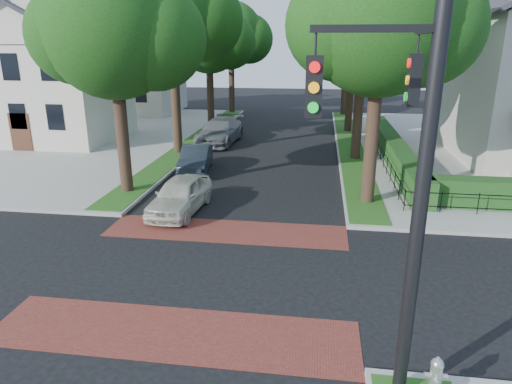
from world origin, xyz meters
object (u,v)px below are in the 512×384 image
parked_car_middle (196,159)px  fire_hydrant (436,377)px  traffic_signal (409,167)px  parked_car_front (180,195)px  parked_car_rear (220,131)px

parked_car_middle → fire_hydrant: size_ratio=4.90×
traffic_signal → parked_car_front: bearing=127.4°
traffic_signal → parked_car_middle: (-8.21, 15.62, -4.01)m
parked_car_rear → fire_hydrant: bearing=-63.9°
parked_car_rear → traffic_signal: bearing=-65.7°
traffic_signal → fire_hydrant: (0.88, -0.19, -4.15)m
traffic_signal → parked_car_rear: traffic_signal is taller
parked_car_front → parked_car_rear: (-1.30, 13.69, 0.11)m
parked_car_front → traffic_signal: bearing=-48.5°
traffic_signal → parked_car_rear: 24.92m
traffic_signal → parked_car_middle: 18.10m
parked_car_front → parked_car_middle: size_ratio=1.02×
traffic_signal → parked_car_front: traffic_signal is taller
fire_hydrant → parked_car_rear: bearing=130.3°
parked_car_front → fire_hydrant: 12.54m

